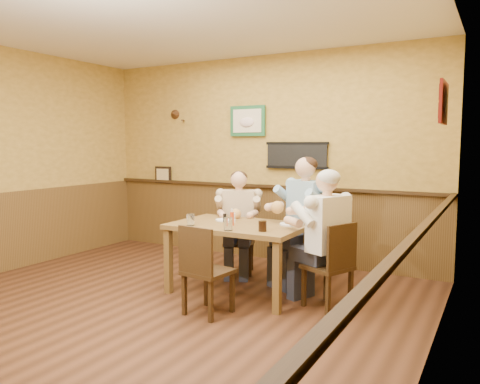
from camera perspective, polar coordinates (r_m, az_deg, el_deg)
The scene contains 17 objects.
room at distance 4.47m, azimuth -9.37°, elevation 6.90°, with size 5.02×5.03×2.81m.
dining_table at distance 5.02m, azimuth -0.22°, elevation -4.94°, with size 1.40×0.90×0.75m.
chair_back_left at distance 5.82m, azimuth -0.12°, elevation -6.02°, with size 0.37×0.37×0.80m, color #382612, non-canonical shape.
chair_back_right at distance 5.47m, azimuth 8.07°, elevation -6.25°, with size 0.42×0.42×0.91m, color #382612, non-canonical shape.
chair_right_end at distance 4.69m, azimuth 10.62°, elevation -8.72°, with size 0.39×0.39×0.85m, color #382612, non-canonical shape.
chair_near_side at distance 4.46m, azimuth -3.89°, elevation -9.39°, with size 0.39×0.39×0.86m, color #382612, non-canonical shape.
diner_tan_shirt at distance 5.79m, azimuth -0.12°, elevation -4.36°, with size 0.53×0.53×1.14m, color beige, non-canonical shape.
diner_blue_polo at distance 5.43m, azimuth 8.10°, elevation -4.23°, with size 0.60×0.60×1.31m, color #85AAC8, non-canonical shape.
diner_white_elder at distance 4.65m, azimuth 10.66°, elevation -6.54°, with size 0.56×0.56×1.22m, color white, non-canonical shape.
water_glass_left at distance 4.93m, azimuth -6.04°, elevation -3.39°, with size 0.08×0.08×0.12m, color white.
water_glass_mid at distance 4.62m, azimuth -1.45°, elevation -3.92°, with size 0.09×0.09×0.13m, color white.
cola_tumbler at distance 4.58m, azimuth 2.76°, elevation -4.16°, with size 0.08×0.08×0.11m, color black.
hot_sauce_bottle at distance 4.90m, azimuth -0.98°, elevation -3.18°, with size 0.04×0.04×0.16m, color #C43D14.
salt_shaker at distance 5.10m, azimuth -0.80°, elevation -3.17°, with size 0.04×0.04×0.10m, color silver.
pepper_shaker at distance 5.11m, azimuth -1.87°, elevation -3.18°, with size 0.04×0.04×0.09m, color black.
plate_far_left at distance 5.22m, azimuth -1.77°, elevation -3.42°, with size 0.23×0.23×0.02m, color white.
plate_far_right at distance 4.97m, azimuth 6.33°, elevation -3.92°, with size 0.25×0.25×0.02m, color silver.
Camera 1 is at (2.92, -3.32, 1.60)m, focal length 35.00 mm.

